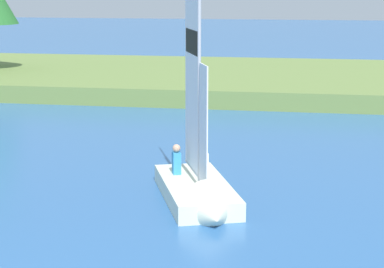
% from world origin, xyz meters
% --- Properties ---
extents(shore_bank, '(80.00, 14.33, 0.78)m').
position_xyz_m(shore_bank, '(0.00, 28.50, 0.39)').
color(shore_bank, olive).
rests_on(shore_bank, ground).
extents(sailboat, '(2.87, 4.50, 6.46)m').
position_xyz_m(sailboat, '(1.19, 7.87, 0.46)').
color(sailboat, silver).
rests_on(sailboat, ground).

